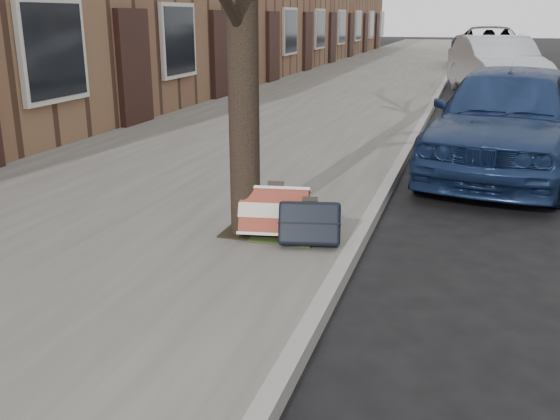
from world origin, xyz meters
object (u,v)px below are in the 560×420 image
(suitcase_red, at_px, (274,212))
(car_near_mid, at_px, (496,66))
(car_near_front, at_px, (508,118))
(suitcase_navy, at_px, (310,223))

(suitcase_red, xyz_separation_m, car_near_mid, (2.04, 12.25, 0.40))
(car_near_front, relative_size, car_near_mid, 0.93)
(car_near_front, distance_m, car_near_mid, 8.67)
(suitcase_red, height_order, car_near_front, car_near_front)
(suitcase_navy, relative_size, car_near_mid, 0.11)
(suitcase_red, bearing_deg, suitcase_navy, -28.08)
(car_near_front, bearing_deg, car_near_mid, 98.93)
(car_near_front, bearing_deg, suitcase_red, -110.08)
(car_near_mid, bearing_deg, car_near_front, -104.27)
(suitcase_red, distance_m, car_near_mid, 12.43)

